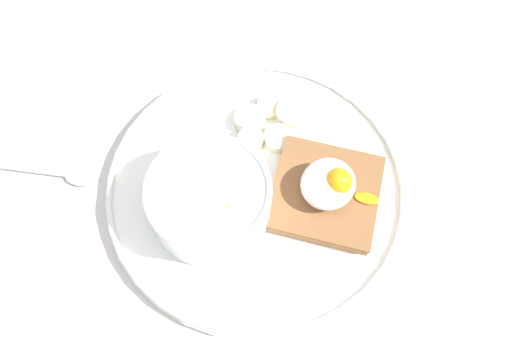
% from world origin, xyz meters
% --- Properties ---
extents(ground_plane, '(1.20, 1.20, 0.02)m').
position_xyz_m(ground_plane, '(0.00, 0.00, 0.01)').
color(ground_plane, beige).
rests_on(ground_plane, ground).
extents(plate, '(0.30, 0.30, 0.02)m').
position_xyz_m(plate, '(0.00, 0.00, 0.03)').
color(plate, white).
rests_on(plate, ground_plane).
extents(oatmeal_bowl, '(0.12, 0.12, 0.05)m').
position_xyz_m(oatmeal_bowl, '(-0.05, 0.02, 0.06)').
color(oatmeal_bowl, white).
rests_on(oatmeal_bowl, plate).
extents(toast_slice, '(0.13, 0.13, 0.01)m').
position_xyz_m(toast_slice, '(0.03, -0.06, 0.04)').
color(toast_slice, brown).
rests_on(toast_slice, plate).
extents(poached_egg, '(0.06, 0.08, 0.04)m').
position_xyz_m(poached_egg, '(0.03, -0.06, 0.06)').
color(poached_egg, white).
rests_on(poached_egg, toast_slice).
extents(banana_slice_front, '(0.04, 0.04, 0.01)m').
position_xyz_m(banana_slice_front, '(0.08, 0.04, 0.04)').
color(banana_slice_front, beige).
rests_on(banana_slice_front, plate).
extents(banana_slice_left, '(0.04, 0.04, 0.01)m').
position_xyz_m(banana_slice_left, '(0.06, 0.01, 0.04)').
color(banana_slice_left, beige).
rests_on(banana_slice_left, plate).
extents(banana_slice_back, '(0.04, 0.04, 0.02)m').
position_xyz_m(banana_slice_back, '(0.04, 0.03, 0.04)').
color(banana_slice_back, beige).
rests_on(banana_slice_back, plate).
extents(banana_slice_right, '(0.05, 0.05, 0.01)m').
position_xyz_m(banana_slice_right, '(0.09, 0.02, 0.04)').
color(banana_slice_right, beige).
rests_on(banana_slice_right, plate).
extents(banana_slice_inner, '(0.05, 0.05, 0.02)m').
position_xyz_m(banana_slice_inner, '(0.06, 0.05, 0.04)').
color(banana_slice_inner, '#F6E7C1').
rests_on(banana_slice_inner, plate).
extents(spoon, '(0.07, 0.11, 0.01)m').
position_xyz_m(spoon, '(-0.11, 0.18, 0.02)').
color(spoon, silver).
rests_on(spoon, ground_plane).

